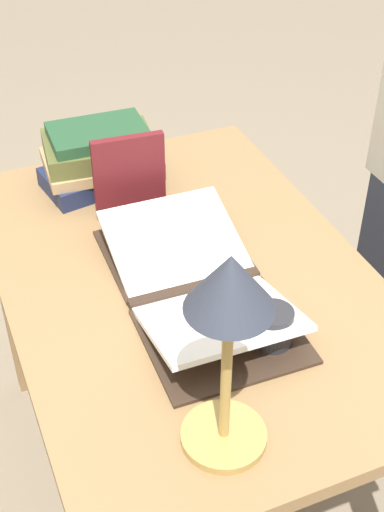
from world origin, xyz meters
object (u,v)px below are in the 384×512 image
Objects in this scene: coffee_mug at (272,327)px; open_book at (195,284)px; reading_lamp at (229,314)px; book_stack_tall at (100,157)px; book_standing_upright at (129,176)px.

open_book is at bearing 21.90° from coffee_mug.
reading_lamp is at bearing 165.86° from open_book.
book_stack_tall is 0.72m from coffee_mug.
coffee_mug is (-0.54, -0.11, -0.06)m from book_standing_upright.
reading_lamp reaches higher than book_standing_upright.
book_standing_upright is at bearing -5.82° from reading_lamp.
open_book is at bearing -173.49° from book_stack_tall.
reading_lamp is (-0.88, 0.05, 0.22)m from book_stack_tall.
book_standing_upright is 0.75m from reading_lamp.
open_book is 0.22m from coffee_mug.
book_standing_upright is at bearing 11.54° from coffee_mug.
open_book is 5.37× the size of coffee_mug.
book_standing_upright reaches higher than open_book.
open_book is 0.51m from book_stack_tall.
coffee_mug is at bearing -156.92° from open_book.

